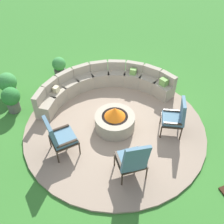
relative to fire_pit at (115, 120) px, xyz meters
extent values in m
plane|color=#387A2D|center=(0.00, 0.00, -0.33)|extent=(24.00, 24.00, 0.00)
cylinder|color=gray|center=(0.00, 0.00, -0.30)|extent=(4.89, 4.89, 0.06)
cylinder|color=#9E937F|center=(0.00, 0.00, -0.06)|extent=(1.07, 1.07, 0.42)
cylinder|color=black|center=(0.00, 0.00, 0.12)|extent=(0.69, 0.69, 0.06)
cone|color=orange|center=(0.00, 0.00, 0.29)|extent=(0.56, 0.56, 0.28)
cube|color=#9E937F|center=(1.87, 0.68, -0.04)|extent=(0.61, 0.67, 0.45)
cube|color=#9E937F|center=(2.01, 0.73, 0.33)|extent=(0.34, 0.57, 0.29)
cube|color=#9E937F|center=(1.63, 1.15, -0.04)|extent=(0.68, 0.71, 0.45)
cube|color=#9E937F|center=(1.74, 1.24, 0.33)|extent=(0.45, 0.54, 0.29)
cube|color=#9E937F|center=(1.26, 1.54, -0.04)|extent=(0.71, 0.69, 0.45)
cube|color=#9E937F|center=(1.35, 1.65, 0.33)|extent=(0.52, 0.47, 0.29)
cube|color=#9E937F|center=(0.81, 1.82, -0.04)|extent=(0.68, 0.63, 0.45)
cube|color=#9E937F|center=(0.87, 1.95, 0.33)|extent=(0.56, 0.37, 0.29)
cube|color=#9E937F|center=(0.30, 1.97, -0.04)|extent=(0.61, 0.53, 0.45)
cube|color=#9E937F|center=(0.32, 2.11, 0.33)|extent=(0.56, 0.24, 0.29)
cube|color=#9E937F|center=(-0.24, 1.98, -0.04)|extent=(0.60, 0.51, 0.45)
cube|color=#9E937F|center=(-0.25, 2.12, 0.33)|extent=(0.56, 0.22, 0.29)
cube|color=#9E937F|center=(-0.75, 1.84, -0.04)|extent=(0.68, 0.62, 0.45)
cube|color=#9E937F|center=(-0.81, 1.98, 0.33)|extent=(0.57, 0.35, 0.29)
cube|color=#9E937F|center=(-1.22, 1.58, -0.04)|extent=(0.71, 0.69, 0.45)
cube|color=#9E937F|center=(-1.30, 1.69, 0.33)|extent=(0.53, 0.46, 0.29)
cube|color=#9E937F|center=(-1.59, 1.20, -0.04)|extent=(0.69, 0.71, 0.45)
cube|color=#9E937F|center=(-1.71, 1.29, 0.33)|extent=(0.46, 0.53, 0.29)
cube|color=beige|center=(-1.19, 1.54, 0.27)|extent=(0.21, 0.21, 0.16)
cube|color=#70A34C|center=(1.23, 1.50, 0.28)|extent=(0.25, 0.24, 0.19)
cube|color=#70A34C|center=(1.83, 0.66, 0.29)|extent=(0.24, 0.26, 0.21)
cylinder|color=#2D2319|center=(-1.20, 0.03, -0.08)|extent=(0.04, 0.04, 0.38)
cylinder|color=#2D2319|center=(-1.14, -0.52, -0.08)|extent=(0.04, 0.04, 0.38)
cylinder|color=#2D2319|center=(-1.75, -0.03, -0.08)|extent=(0.04, 0.04, 0.38)
cylinder|color=#2D2319|center=(-1.69, -0.59, -0.08)|extent=(0.04, 0.04, 0.38)
cube|color=#2D2319|center=(-1.45, -0.28, 0.14)|extent=(0.65, 0.65, 0.05)
cube|color=slate|center=(-1.45, -0.28, 0.21)|extent=(0.60, 0.60, 0.09)
cube|color=slate|center=(-1.70, -0.31, 0.51)|extent=(0.22, 0.57, 0.70)
cube|color=#2D2319|center=(-1.48, -0.01, 0.27)|extent=(0.51, 0.10, 0.04)
cube|color=#2D2319|center=(-1.42, -0.54, 0.27)|extent=(0.51, 0.10, 0.04)
cylinder|color=#2D2319|center=(-0.48, -1.15, -0.08)|extent=(0.04, 0.04, 0.38)
cylinder|color=#2D2319|center=(0.10, -1.21, -0.08)|extent=(0.04, 0.04, 0.38)
cylinder|color=#2D2319|center=(-0.53, -1.71, -0.08)|extent=(0.04, 0.04, 0.38)
cylinder|color=#2D2319|center=(0.05, -1.76, -0.08)|extent=(0.04, 0.04, 0.38)
cube|color=#2D2319|center=(-0.22, -1.46, 0.14)|extent=(0.67, 0.64, 0.05)
cube|color=slate|center=(-0.22, -1.46, 0.21)|extent=(0.61, 0.59, 0.09)
cube|color=slate|center=(-0.24, -1.71, 0.52)|extent=(0.65, 0.15, 0.78)
cube|color=#2D2319|center=(-0.50, -1.43, 0.27)|extent=(0.09, 0.50, 0.04)
cube|color=#2D2319|center=(0.06, -1.48, 0.27)|extent=(0.09, 0.50, 0.04)
cylinder|color=#2D2319|center=(0.96, -0.79, -0.08)|extent=(0.04, 0.04, 0.38)
cylinder|color=#2D2319|center=(1.20, -0.35, -0.08)|extent=(0.04, 0.04, 0.38)
cylinder|color=#2D2319|center=(1.40, -1.03, -0.08)|extent=(0.04, 0.04, 0.38)
cylinder|color=#2D2319|center=(1.64, -0.59, -0.08)|extent=(0.04, 0.04, 0.38)
cube|color=#2D2319|center=(1.30, -0.69, 0.14)|extent=(0.73, 0.73, 0.05)
cube|color=slate|center=(1.30, -0.69, 0.21)|extent=(0.67, 0.68, 0.09)
cube|color=slate|center=(1.50, -0.80, 0.48)|extent=(0.34, 0.52, 0.66)
cube|color=#2D2319|center=(1.18, -0.90, 0.27)|extent=(0.43, 0.27, 0.04)
cube|color=#2D2319|center=(1.42, -0.48, 0.27)|extent=(0.43, 0.27, 0.04)
cylinder|color=#605B56|center=(-0.76, 3.03, -0.22)|extent=(0.39, 0.39, 0.22)
sphere|color=#3D8E42|center=(-0.76, 3.03, 0.11)|extent=(0.45, 0.45, 0.45)
sphere|color=yellow|center=(-0.70, 3.03, 0.20)|extent=(0.17, 0.17, 0.17)
cylinder|color=#605B56|center=(-2.43, 1.78, -0.16)|extent=(0.36, 0.36, 0.33)
sphere|color=#2D7A33|center=(-2.43, 1.78, 0.20)|extent=(0.52, 0.52, 0.52)
cylinder|color=#605B56|center=(-2.46, 2.57, -0.20)|extent=(0.41, 0.41, 0.25)
sphere|color=#3D8E42|center=(-2.46, 2.57, 0.15)|extent=(0.58, 0.58, 0.58)
camera|label=1|loc=(-1.96, -4.68, 5.07)|focal=43.35mm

